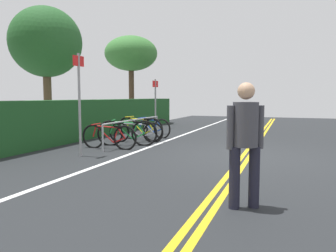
{
  "coord_description": "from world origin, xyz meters",
  "views": [
    {
      "loc": [
        -7.97,
        -0.93,
        1.43
      ],
      "look_at": [
        0.31,
        2.14,
        0.63
      ],
      "focal_mm": 34.93,
      "sensor_mm": 36.0,
      "label": 1
    }
  ],
  "objects": [
    {
      "name": "hedge_backdrop",
      "position": [
        2.7,
        5.73,
        0.66
      ],
      "size": [
        12.72,
        0.89,
        1.32
      ],
      "primitive_type": "cube",
      "color": "#1C4C21",
      "rests_on": "ground_plane"
    },
    {
      "name": "tree_far_right",
      "position": [
        7.75,
        6.97,
        3.66
      ],
      "size": [
        2.77,
        2.77,
        4.61
      ],
      "color": "#473323",
      "rests_on": "ground_plane"
    },
    {
      "name": "sign_post_near",
      "position": [
        -1.43,
        3.73,
        1.46
      ],
      "size": [
        0.36,
        0.06,
        2.44
      ],
      "color": "gray",
      "rests_on": "ground_plane"
    },
    {
      "name": "bicycle_0",
      "position": [
        -0.21,
        3.67,
        0.33
      ],
      "size": [
        0.46,
        1.67,
        0.71
      ],
      "color": "black",
      "rests_on": "ground_plane"
    },
    {
      "name": "sign_post_far",
      "position": [
        3.63,
        3.88,
        1.27
      ],
      "size": [
        0.36,
        0.09,
        2.09
      ],
      "color": "gray",
      "rests_on": "ground_plane"
    },
    {
      "name": "bicycle_4",
      "position": [
        2.55,
        3.61,
        0.34
      ],
      "size": [
        0.53,
        1.62,
        0.72
      ],
      "color": "black",
      "rests_on": "ground_plane"
    },
    {
      "name": "pedestrian",
      "position": [
        -3.79,
        -0.42,
        0.92
      ],
      "size": [
        0.32,
        0.44,
        1.61
      ],
      "color": "#1E1E2D",
      "rests_on": "ground_plane"
    },
    {
      "name": "centre_line_yellow_inner",
      "position": [
        0.0,
        -0.08,
        0.0
      ],
      "size": [
        28.27,
        0.1,
        0.0
      ],
      "primitive_type": "cube",
      "color": "gold",
      "rests_on": "ground_plane"
    },
    {
      "name": "bicycle_2",
      "position": [
        1.26,
        3.56,
        0.32
      ],
      "size": [
        0.57,
        1.7,
        0.68
      ],
      "color": "black",
      "rests_on": "ground_plane"
    },
    {
      "name": "bicycle_3",
      "position": [
        1.83,
        3.7,
        0.37
      ],
      "size": [
        0.51,
        1.81,
        0.79
      ],
      "color": "black",
      "rests_on": "ground_plane"
    },
    {
      "name": "bike_rack",
      "position": [
        1.2,
        3.59,
        0.56
      ],
      "size": [
        3.77,
        0.05,
        0.73
      ],
      "color": "#9EA0A5",
      "rests_on": "ground_plane"
    },
    {
      "name": "centre_line_yellow_outer",
      "position": [
        0.0,
        0.08,
        0.0
      ],
      "size": [
        28.27,
        0.1,
        0.0
      ],
      "primitive_type": "cube",
      "color": "gold",
      "rests_on": "ground_plane"
    },
    {
      "name": "bike_lane_stripe_white",
      "position": [
        0.0,
        2.75,
        0.0
      ],
      "size": [
        28.27,
        0.12,
        0.0
      ],
      "primitive_type": "cube",
      "color": "white",
      "rests_on": "ground_plane"
    },
    {
      "name": "tree_mid",
      "position": [
        2.0,
        7.59,
        3.41
      ],
      "size": [
        2.62,
        2.62,
        4.73
      ],
      "color": "brown",
      "rests_on": "ground_plane"
    },
    {
      "name": "ground_plane",
      "position": [
        0.0,
        0.0,
        -0.03
      ],
      "size": [
        31.41,
        11.84,
        0.05
      ],
      "primitive_type": "cube",
      "color": "#232628"
    },
    {
      "name": "bicycle_1",
      "position": [
        0.51,
        3.48,
        0.37
      ],
      "size": [
        0.66,
        1.7,
        0.79
      ],
      "color": "black",
      "rests_on": "ground_plane"
    }
  ]
}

